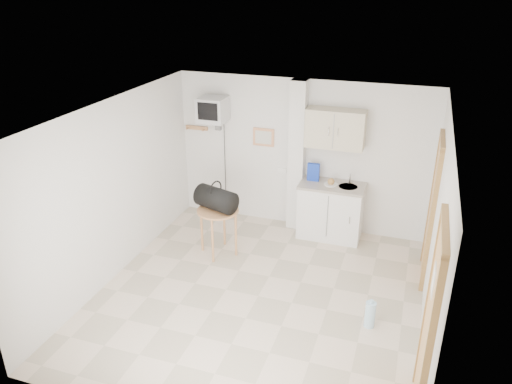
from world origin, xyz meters
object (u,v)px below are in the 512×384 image
(crt_television, at_px, (213,110))
(round_table, at_px, (218,216))
(duffel_bag, at_px, (216,199))
(water_bottle, at_px, (370,314))

(crt_television, relative_size, round_table, 2.89)
(duffel_bag, bearing_deg, crt_television, 132.02)
(round_table, relative_size, duffel_bag, 1.07)
(water_bottle, bearing_deg, duffel_bag, 156.82)
(crt_television, distance_m, water_bottle, 4.06)
(crt_television, relative_size, water_bottle, 5.56)
(duffel_bag, relative_size, water_bottle, 1.79)
(round_table, height_order, water_bottle, round_table)
(crt_television, distance_m, duffel_bag, 1.60)
(crt_television, bearing_deg, duffel_bag, -66.44)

